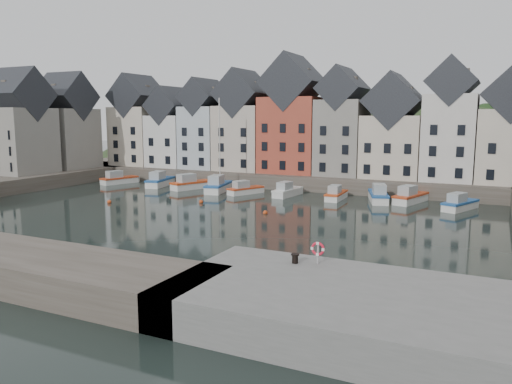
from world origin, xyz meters
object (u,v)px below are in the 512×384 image
Objects in this scene: boat_a at (118,179)px; mooring_bollard at (295,258)px; life_ring_post at (318,249)px; boat_d at (218,186)px.

mooring_bollard is (43.12, -34.50, 1.63)m from boat_a.
mooring_bollard reaches higher than boat_a.
life_ring_post reaches higher than boat_a.
life_ring_post is at bearing 19.19° from mooring_bollard.
boat_d reaches higher than life_ring_post.
boat_a is 11.19× the size of mooring_bollard.
life_ring_post is (25.89, -33.39, 2.00)m from boat_d.
boat_d is (18.46, -0.69, 0.18)m from boat_a.
boat_d is 42.29m from life_ring_post.
life_ring_post reaches higher than mooring_bollard.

